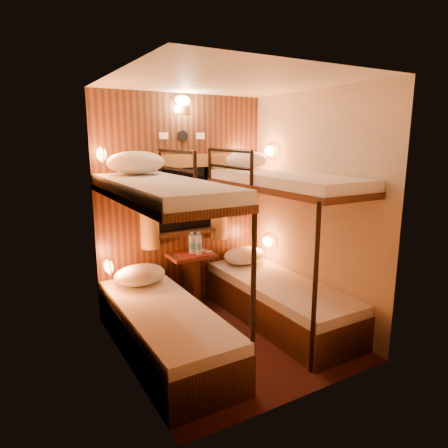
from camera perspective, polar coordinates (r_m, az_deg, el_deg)
floor at (r=4.07m, az=0.81°, el=-16.05°), size 2.10×2.10×0.00m
ceiling at (r=3.62m, az=0.93°, el=19.71°), size 2.10×2.10×0.00m
wall_back at (r=4.58m, az=-5.93°, el=2.99°), size 2.40×0.00×2.40m
wall_front at (r=2.84m, az=11.87°, el=-2.88°), size 2.40×0.00×2.40m
wall_left at (r=3.27m, az=-14.33°, el=-1.01°), size 0.00×2.40×2.40m
wall_right at (r=4.25m, az=12.49°, el=2.07°), size 0.00×2.40×2.40m
back_panel at (r=4.56m, az=-5.85°, el=2.96°), size 2.00×0.03×2.40m
bunk_left at (r=3.63m, az=-8.68°, el=-10.07°), size 0.72×1.90×1.82m
bunk_right at (r=4.24m, az=7.93°, el=-6.75°), size 0.72×1.90×1.82m
window at (r=4.54m, az=-5.69°, el=2.67°), size 1.00×0.12×0.79m
curtains at (r=4.50m, az=-5.53°, el=3.65°), size 1.10×0.22×1.00m
back_fixtures at (r=4.49m, az=-5.96°, el=16.20°), size 0.54×0.09×0.48m
reading_lamps at (r=4.26m, az=-4.00°, el=2.88°), size 2.00×0.20×1.25m
table at (r=4.59m, az=-4.68°, el=-7.07°), size 0.50×0.34×0.66m
bottle_left at (r=4.50m, az=-4.62°, el=-2.92°), size 0.07×0.07×0.25m
bottle_right at (r=4.46m, az=-3.66°, el=-3.00°), size 0.07×0.07×0.26m
sachet_a at (r=4.59m, az=-2.20°, el=-3.95°), size 0.09×0.08×0.01m
sachet_b at (r=4.65m, az=-3.23°, el=-3.72°), size 0.10×0.09×0.01m
pillow_lower_left at (r=4.19m, az=-11.93°, el=-7.11°), size 0.53×0.38×0.21m
pillow_lower_right at (r=4.77m, az=2.88°, el=-4.49°), size 0.52×0.37×0.20m
pillow_upper_left at (r=3.93m, az=-12.47°, el=8.56°), size 0.56×0.40×0.22m
pillow_upper_right at (r=4.55m, az=3.24°, el=9.13°), size 0.50×0.36×0.20m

